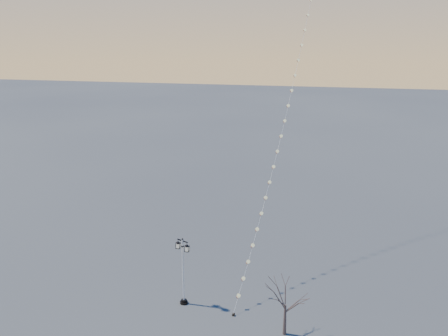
% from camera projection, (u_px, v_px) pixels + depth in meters
% --- Properties ---
extents(ground, '(300.00, 300.00, 0.00)m').
position_uv_depth(ground, '(207.00, 311.00, 31.56)').
color(ground, '#404141').
rests_on(ground, ground).
extents(street_lamp, '(1.14, 0.74, 4.76)m').
position_uv_depth(street_lamp, '(183.00, 268.00, 31.73)').
color(street_lamp, black).
rests_on(street_lamp, ground).
extents(bare_tree, '(2.18, 2.18, 3.61)m').
position_uv_depth(bare_tree, '(286.00, 297.00, 28.43)').
color(bare_tree, '#463630').
rests_on(bare_tree, ground).
extents(kite_train, '(5.06, 29.05, 37.06)m').
position_uv_depth(kite_train, '(300.00, 24.00, 38.93)').
color(kite_train, black).
rests_on(kite_train, ground).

